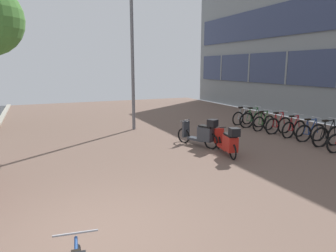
# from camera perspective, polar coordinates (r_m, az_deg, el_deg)

# --- Properties ---
(ground) EXTENTS (21.00, 40.00, 0.13)m
(ground) POSITION_cam_1_polar(r_m,az_deg,el_deg) (5.83, 1.60, -17.15)
(ground) COLOR #2F3133
(bicycle_rack_01) EXTENTS (1.40, 0.48, 1.02)m
(bicycle_rack_01) POSITION_cam_1_polar(r_m,az_deg,el_deg) (12.00, 27.61, -1.68)
(bicycle_rack_01) COLOR black
(bicycle_rack_01) RESTS_ON ground
(bicycle_rack_02) EXTENTS (1.29, 0.48, 0.94)m
(bicycle_rack_02) POSITION_cam_1_polar(r_m,az_deg,el_deg) (12.50, 25.01, -1.12)
(bicycle_rack_02) COLOR black
(bicycle_rack_02) RESTS_ON ground
(bicycle_rack_03) EXTENTS (1.31, 0.48, 0.95)m
(bicycle_rack_03) POSITION_cam_1_polar(r_m,az_deg,el_deg) (12.96, 22.38, -0.50)
(bicycle_rack_03) COLOR black
(bicycle_rack_03) RESTS_ON ground
(bicycle_rack_04) EXTENTS (1.34, 0.48, 0.98)m
(bicycle_rack_04) POSITION_cam_1_polar(r_m,az_deg,el_deg) (13.44, 19.88, 0.10)
(bicycle_rack_04) COLOR black
(bicycle_rack_04) RESTS_ON ground
(bicycle_rack_05) EXTENTS (1.29, 0.48, 0.94)m
(bicycle_rack_05) POSITION_cam_1_polar(r_m,az_deg,el_deg) (13.90, 17.37, 0.54)
(bicycle_rack_05) COLOR black
(bicycle_rack_05) RESTS_ON ground
(bicycle_rack_06) EXTENTS (1.38, 0.48, 1.00)m
(bicycle_rack_06) POSITION_cam_1_polar(r_m,az_deg,el_deg) (14.50, 15.55, 1.13)
(bicycle_rack_06) COLOR black
(bicycle_rack_06) RESTS_ON ground
(bicycle_rack_07) EXTENTS (1.27, 0.48, 0.94)m
(bicycle_rack_07) POSITION_cam_1_polar(r_m,az_deg,el_deg) (15.08, 13.73, 1.51)
(bicycle_rack_07) COLOR black
(bicycle_rack_07) RESTS_ON ground
(scooter_near) EXTENTS (0.88, 1.69, 1.03)m
(scooter_near) POSITION_cam_1_polar(r_m,az_deg,el_deg) (10.62, 6.26, -1.38)
(scooter_near) COLOR black
(scooter_near) RESTS_ON ground
(scooter_mid) EXTENTS (0.72, 1.78, 0.99)m
(scooter_mid) POSITION_cam_1_polar(r_m,az_deg,el_deg) (9.68, 11.12, -2.89)
(scooter_mid) COLOR black
(scooter_mid) RESTS_ON ground
(lamp_post) EXTENTS (0.20, 0.52, 6.49)m
(lamp_post) POSITION_cam_1_polar(r_m,az_deg,el_deg) (13.45, -6.68, 14.50)
(lamp_post) COLOR slate
(lamp_post) RESTS_ON ground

